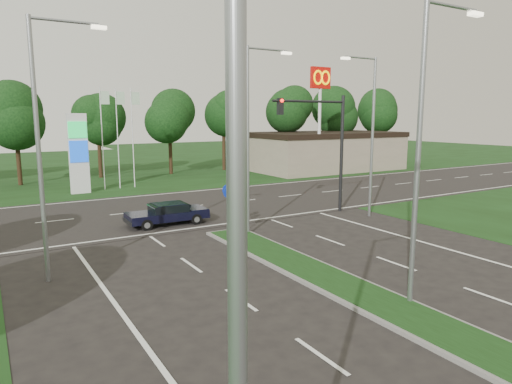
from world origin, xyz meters
TOP-DOWN VIEW (x-y plane):
  - verge_far at (0.00, 55.00)m, footprint 160.00×50.00m
  - cross_road at (0.00, 24.00)m, footprint 160.00×12.00m
  - median_kerb at (0.00, 4.00)m, footprint 2.00×26.00m
  - commercial_building at (22.00, 36.00)m, footprint 16.00×9.00m
  - streetlight_median_near at (1.00, 6.00)m, footprint 2.53×0.22m
  - streetlight_median_far at (1.00, 16.00)m, footprint 2.53×0.22m
  - streetlight_left_near at (-8.30, 0.00)m, footprint 2.53×0.22m
  - streetlight_left_far at (-8.30, 14.00)m, footprint 2.53×0.22m
  - streetlight_right_far at (8.80, 16.00)m, footprint 2.53×0.22m
  - traffic_signal at (7.19, 18.00)m, footprint 5.10×0.42m
  - median_signs at (0.00, 16.40)m, footprint 1.16×1.76m
  - gas_pylon at (-3.79, 33.05)m, footprint 5.80×1.26m
  - mcdonalds_sign at (18.00, 31.97)m, footprint 2.20×0.47m
  - treeline_far at (0.10, 39.93)m, footprint 6.00×6.00m
  - navy_sedan at (-1.89, 20.00)m, footprint 4.26×1.83m

SIDE VIEW (x-z plane):
  - verge_far at x=0.00m, z-range -0.01..0.01m
  - cross_road at x=0.00m, z-range -0.01..0.01m
  - median_kerb at x=0.00m, z-range 0.00..0.12m
  - navy_sedan at x=-1.89m, z-range 0.04..1.20m
  - median_signs at x=0.00m, z-range 0.52..2.90m
  - commercial_building at x=22.00m, z-range 0.00..4.00m
  - gas_pylon at x=-3.79m, z-range -0.80..7.20m
  - traffic_signal at x=7.19m, z-range 1.15..8.15m
  - streetlight_median_near at x=1.00m, z-range 0.58..9.58m
  - streetlight_median_far at x=1.00m, z-range 0.58..9.58m
  - streetlight_left_near at x=-8.30m, z-range 0.58..9.58m
  - streetlight_left_far at x=-8.30m, z-range 0.58..9.58m
  - streetlight_right_far at x=8.80m, z-range 0.58..9.58m
  - treeline_far at x=0.10m, z-range 1.88..11.78m
  - mcdonalds_sign at x=18.00m, z-range 2.79..13.19m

